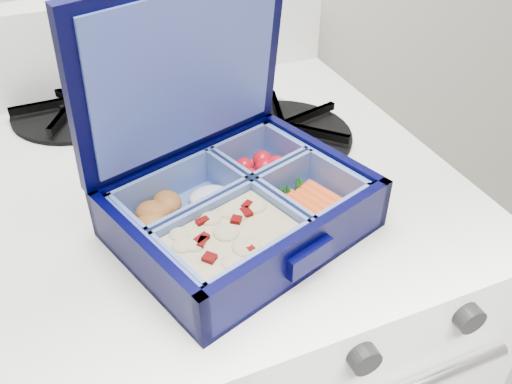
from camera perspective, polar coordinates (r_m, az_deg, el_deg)
name	(u,v)px	position (r m, az deg, el deg)	size (l,w,h in m)	color
stove	(213,377)	(0.91, -4.53, -18.81)	(0.54, 0.54, 0.81)	white
bento_box	(241,209)	(0.51, -1.58, -1.77)	(0.22, 0.18, 0.05)	black
burner_grate	(282,129)	(0.66, 2.77, 6.65)	(0.17, 0.17, 0.02)	black
burner_grate_rear	(77,105)	(0.76, -18.36, 8.67)	(0.17, 0.17, 0.02)	black
fork	(258,136)	(0.67, 0.18, 5.88)	(0.02, 0.18, 0.01)	silver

